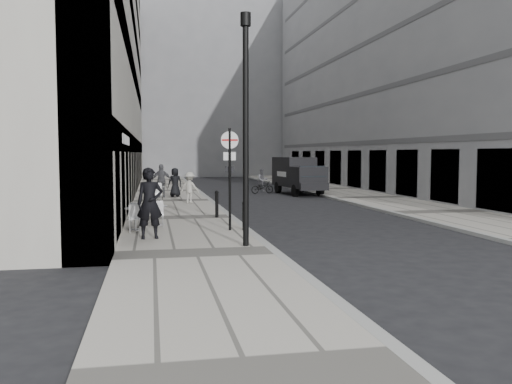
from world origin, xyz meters
TOP-DOWN VIEW (x-y plane):
  - ground at (0.00, 0.00)m, footprint 120.00×120.00m
  - sidewalk at (-2.00, 18.00)m, footprint 4.00×60.00m
  - far_sidewalk at (9.00, 18.00)m, footprint 4.00×60.00m
  - building_left at (-6.00, 24.50)m, footprint 4.00×45.00m
  - building_right at (14.00, 24.50)m, footprint 6.00×45.00m
  - building_far at (1.50, 56.00)m, footprint 24.00×16.00m
  - walking_man at (-3.12, 5.16)m, footprint 0.81×0.59m
  - sign_post at (-0.60, 6.44)m, footprint 0.56×0.13m
  - lamppost at (-0.60, 3.44)m, footprint 0.28×0.28m
  - bollard_near at (-0.15, 6.36)m, footprint 0.12×0.12m
  - bollard_far at (-0.60, 10.01)m, footprint 0.13×0.13m
  - panel_van at (5.98, 22.29)m, footprint 2.35×5.13m
  - cyclist at (3.92, 23.31)m, footprint 1.59×0.82m
  - pedestrian_a at (-2.52, 20.07)m, footprint 1.12×0.51m
  - pedestrian_b at (-1.21, 16.17)m, footprint 1.15×1.00m
  - pedestrian_c at (-1.77, 20.28)m, footprint 0.91×0.71m
  - cafe_table_near at (-3.60, 7.01)m, footprint 0.66×1.49m
  - cafe_table_mid at (-2.85, 8.09)m, footprint 0.62×1.40m
  - cafe_table_far at (-2.80, 16.26)m, footprint 0.77×1.73m

SIDE VIEW (x-z plane):
  - ground at x=0.00m, z-range 0.00..0.00m
  - sidewalk at x=-2.00m, z-range 0.00..0.12m
  - far_sidewalk at x=9.00m, z-range 0.00..0.12m
  - cafe_table_mid at x=-2.85m, z-range 0.13..0.92m
  - cafe_table_near at x=-3.60m, z-range 0.13..0.98m
  - bollard_near at x=-0.15m, z-range 0.12..0.99m
  - bollard_far at x=-0.60m, z-range 0.12..1.09m
  - cafe_table_far at x=-2.80m, z-range 0.13..1.11m
  - cyclist at x=3.92m, z-range -0.18..1.45m
  - pedestrian_b at x=-1.21m, z-range 0.12..1.67m
  - pedestrian_c at x=-1.77m, z-range 0.12..1.77m
  - pedestrian_a at x=-2.52m, z-range 0.12..1.99m
  - walking_man at x=-3.12m, z-range 0.12..2.19m
  - panel_van at x=5.98m, z-range 0.15..2.48m
  - sign_post at x=-0.60m, z-range 0.58..3.85m
  - lamppost at x=-0.60m, z-range 0.46..6.60m
  - building_left at x=-6.00m, z-range 0.00..18.00m
  - building_right at x=14.00m, z-range 0.00..20.00m
  - building_far at x=1.50m, z-range 0.00..22.00m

